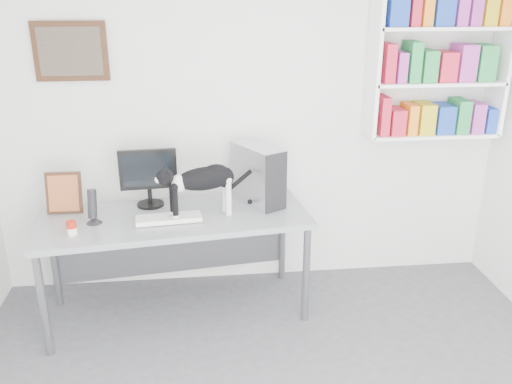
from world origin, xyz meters
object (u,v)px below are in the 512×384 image
(speaker, at_px, (92,206))
(cat, at_px, (203,192))
(bookshelf, at_px, (439,56))
(soup_can, at_px, (72,228))
(desk, at_px, (177,265))
(pc_tower, at_px, (258,175))
(keyboard, at_px, (169,218))
(monitor, at_px, (149,177))
(leaning_print, at_px, (64,192))

(speaker, height_order, cat, cat)
(bookshelf, height_order, soup_can, bookshelf)
(desk, xyz_separation_m, pc_tower, (0.62, 0.19, 0.62))
(desk, relative_size, pc_tower, 4.26)
(bookshelf, bearing_deg, keyboard, -167.62)
(bookshelf, bearing_deg, desk, -169.70)
(desk, relative_size, soup_can, 20.08)
(bookshelf, xyz_separation_m, pc_tower, (-1.38, -0.18, -0.83))
(monitor, xyz_separation_m, cat, (0.39, -0.26, -0.03))
(speaker, bearing_deg, monitor, 54.15)
(desk, bearing_deg, bookshelf, 3.31)
(monitor, bearing_deg, desk, -54.81)
(desk, relative_size, keyboard, 4.21)
(pc_tower, height_order, cat, pc_tower)
(keyboard, bearing_deg, speaker, 172.62)
(pc_tower, xyz_separation_m, soup_can, (-1.28, -0.43, -0.18))
(leaning_print, height_order, soup_can, leaning_print)
(monitor, distance_m, cat, 0.47)
(monitor, bearing_deg, keyboard, -68.34)
(bookshelf, relative_size, soup_can, 13.02)
(desk, height_order, keyboard, keyboard)
(leaning_print, bearing_deg, monitor, 6.66)
(bookshelf, relative_size, leaning_print, 3.99)
(cat, bearing_deg, speaker, 165.89)
(leaning_print, bearing_deg, speaker, -42.88)
(speaker, relative_size, leaning_print, 0.82)
(keyboard, bearing_deg, monitor, 110.23)
(leaning_print, distance_m, soup_can, 0.43)
(leaning_print, bearing_deg, bookshelf, 4.90)
(bookshelf, relative_size, cat, 1.98)
(desk, bearing_deg, keyboard, -118.79)
(speaker, xyz_separation_m, leaning_print, (-0.24, 0.22, 0.03))
(monitor, relative_size, keyboard, 0.98)
(monitor, bearing_deg, bookshelf, -0.64)
(keyboard, distance_m, leaning_print, 0.80)
(keyboard, distance_m, cat, 0.30)
(bookshelf, relative_size, pc_tower, 2.77)
(speaker, height_order, soup_can, speaker)
(soup_can, bearing_deg, speaker, 57.60)
(monitor, bearing_deg, cat, -38.30)
(bookshelf, relative_size, keyboard, 2.73)
(soup_can, xyz_separation_m, cat, (0.87, 0.20, 0.15))
(pc_tower, height_order, speaker, pc_tower)
(leaning_print, xyz_separation_m, soup_can, (0.12, -0.40, -0.11))
(monitor, bearing_deg, soup_can, -140.26)
(desk, bearing_deg, monitor, 122.69)
(desk, distance_m, speaker, 0.76)
(desk, bearing_deg, pc_tower, 9.65)
(cat, bearing_deg, desk, 152.08)
(keyboard, bearing_deg, pc_tower, 16.37)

